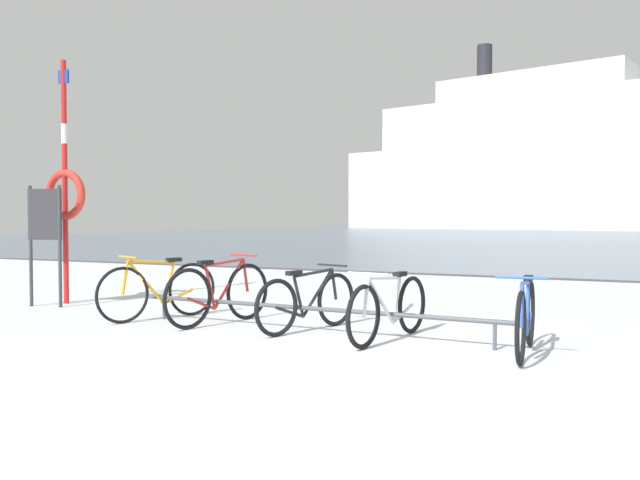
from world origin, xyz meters
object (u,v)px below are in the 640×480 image
(bicycle_1, at_px, (219,293))
(ferry_ship, at_px, (539,165))
(bicycle_2, at_px, (308,302))
(bicycle_0, at_px, (158,290))
(rescue_post, at_px, (65,189))
(bicycle_3, at_px, (389,308))
(bicycle_4, at_px, (526,318))
(info_sign, at_px, (45,226))

(bicycle_1, distance_m, ferry_ship, 76.88)
(bicycle_2, bearing_deg, bicycle_0, -178.94)
(bicycle_0, bearing_deg, bicycle_2, 1.06)
(bicycle_2, bearing_deg, ferry_ship, 94.58)
(bicycle_0, xyz_separation_m, rescue_post, (-2.30, 0.66, 1.37))
(bicycle_3, bearing_deg, bicycle_0, 177.76)
(bicycle_2, height_order, rescue_post, rescue_post)
(bicycle_3, bearing_deg, bicycle_4, -5.89)
(bicycle_1, bearing_deg, bicycle_4, -4.46)
(bicycle_4, bearing_deg, bicycle_2, 172.84)
(bicycle_2, xyz_separation_m, bicycle_3, (1.05, -0.16, 0.00))
(bicycle_3, bearing_deg, bicycle_1, 176.44)
(bicycle_0, bearing_deg, bicycle_4, -3.37)
(bicycle_1, relative_size, info_sign, 0.93)
(bicycle_2, bearing_deg, info_sign, 177.18)
(bicycle_1, distance_m, bicycle_4, 3.68)
(bicycle_1, relative_size, ferry_ship, 0.03)
(info_sign, xyz_separation_m, ferry_ship, (-1.71, 76.11, 6.65))
(bicycle_0, height_order, bicycle_3, bicycle_0)
(bicycle_1, relative_size, rescue_post, 0.45)
(bicycle_0, relative_size, bicycle_4, 0.98)
(bicycle_0, distance_m, ferry_ship, 76.84)
(info_sign, distance_m, rescue_post, 0.68)
(bicycle_4, bearing_deg, bicycle_3, 174.11)
(bicycle_0, distance_m, info_sign, 2.44)
(bicycle_3, relative_size, info_sign, 0.96)
(bicycle_0, distance_m, bicycle_2, 2.13)
(bicycle_0, xyz_separation_m, bicycle_1, (0.92, 0.02, 0.00))
(bicycle_3, xyz_separation_m, info_sign, (-5.46, 0.38, 0.85))
(bicycle_0, xyz_separation_m, bicycle_2, (2.13, 0.04, -0.04))
(bicycle_1, relative_size, bicycle_3, 0.97)
(bicycle_2, height_order, ferry_ship, ferry_ship)
(bicycle_3, xyz_separation_m, ferry_ship, (-7.17, 76.49, 7.50))
(bicycle_4, bearing_deg, ferry_ship, 96.39)
(bicycle_2, xyz_separation_m, info_sign, (-4.41, 0.22, 0.86))
(bicycle_1, xyz_separation_m, info_sign, (-3.21, 0.24, 0.82))
(bicycle_0, distance_m, bicycle_4, 4.60)
(bicycle_3, bearing_deg, rescue_post, 171.89)
(bicycle_0, relative_size, ferry_ship, 0.03)
(bicycle_0, height_order, bicycle_2, bicycle_0)
(rescue_post, bearing_deg, bicycle_4, -7.65)
(bicycle_0, bearing_deg, rescue_post, 164.07)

